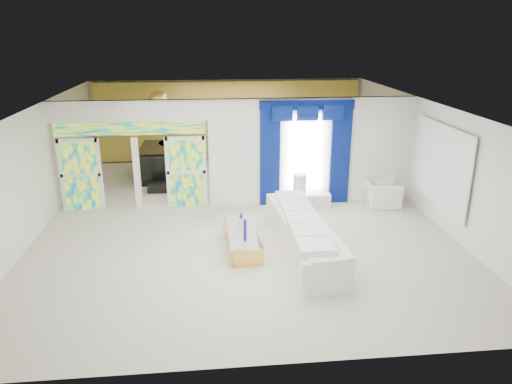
{
  "coord_description": "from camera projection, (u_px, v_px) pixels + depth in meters",
  "views": [
    {
      "loc": [
        -0.79,
        -11.89,
        4.79
      ],
      "look_at": [
        0.3,
        -1.2,
        1.1
      ],
      "focal_mm": 33.59,
      "sensor_mm": 36.0,
      "label": 1
    }
  ],
  "objects": [
    {
      "name": "table_lamp",
      "position": [
        300.0,
        184.0,
        13.3
      ],
      "size": [
        0.36,
        0.36,
        0.58
      ],
      "primitive_type": "cylinder",
      "color": "silver",
      "rests_on": "console_table"
    },
    {
      "name": "stained_panel_left",
      "position": [
        81.0,
        175.0,
        13.03
      ],
      "size": [
        0.95,
        0.04,
        2.0
      ],
      "primitive_type": "cube",
      "color": "#994C3F",
      "rests_on": "ground"
    },
    {
      "name": "decanters",
      "position": [
        242.0,
        224.0,
        11.05
      ],
      "size": [
        0.18,
        0.6,
        0.25
      ],
      "color": "silver",
      "rests_on": "coffee_table"
    },
    {
      "name": "window_pane",
      "position": [
        305.0,
        154.0,
        13.38
      ],
      "size": [
        1.0,
        0.02,
        2.3
      ],
      "primitive_type": "cube",
      "color": "white",
      "rests_on": "dividing_wall"
    },
    {
      "name": "dividing_header",
      "position": [
        129.0,
        111.0,
        12.61
      ],
      "size": [
        4.3,
        0.18,
        0.55
      ],
      "primitive_type": "cube",
      "color": "white",
      "rests_on": "dividing_wall"
    },
    {
      "name": "floor",
      "position": [
        240.0,
        217.0,
        12.82
      ],
      "size": [
        12.0,
        12.0,
        0.0
      ],
      "primitive_type": "plane",
      "color": "#B7AF9E",
      "rests_on": "ground"
    },
    {
      "name": "blue_drape_right",
      "position": [
        340.0,
        155.0,
        13.46
      ],
      "size": [
        0.55,
        0.1,
        2.8
      ],
      "primitive_type": "cube",
      "color": "#030B41",
      "rests_on": "ground"
    },
    {
      "name": "white_sofa",
      "position": [
        303.0,
        236.0,
        10.71
      ],
      "size": [
        1.19,
        3.97,
        0.74
      ],
      "primitive_type": "cube",
      "rotation": [
        0.0,
        0.0,
        0.09
      ],
      "color": "white",
      "rests_on": "ground"
    },
    {
      "name": "blue_pelmet",
      "position": [
        307.0,
        105.0,
        12.91
      ],
      "size": [
        2.6,
        0.12,
        0.25
      ],
      "primitive_type": "cube",
      "color": "#030B41",
      "rests_on": "dividing_wall"
    },
    {
      "name": "coffee_table",
      "position": [
        242.0,
        240.0,
        10.91
      ],
      "size": [
        0.79,
        1.92,
        0.42
      ],
      "primitive_type": "cube",
      "rotation": [
        0.0,
        0.0,
        0.09
      ],
      "color": "gold",
      "rests_on": "ground"
    },
    {
      "name": "armchair",
      "position": [
        381.0,
        193.0,
        13.61
      ],
      "size": [
        1.05,
        1.17,
        0.7
      ],
      "primitive_type": "imported",
      "rotation": [
        0.0,
        0.0,
        1.47
      ],
      "color": "white",
      "rests_on": "ground"
    },
    {
      "name": "stained_panel_right",
      "position": [
        186.0,
        172.0,
        13.3
      ],
      "size": [
        0.95,
        0.04,
        2.0
      ],
      "primitive_type": "cube",
      "color": "#994C3F",
      "rests_on": "ground"
    },
    {
      "name": "console_table",
      "position": [
        310.0,
        200.0,
        13.48
      ],
      "size": [
        1.15,
        0.38,
        0.38
      ],
      "primitive_type": "cube",
      "rotation": [
        0.0,
        0.0,
        0.02
      ],
      "color": "silver",
      "rests_on": "ground"
    },
    {
      "name": "wall_mirror",
      "position": [
        441.0,
        166.0,
        11.85
      ],
      "size": [
        0.04,
        2.7,
        1.9
      ],
      "primitive_type": "cube",
      "color": "white",
      "rests_on": "ground"
    },
    {
      "name": "dividing_wall",
      "position": [
        313.0,
        151.0,
        13.48
      ],
      "size": [
        5.7,
        0.18,
        3.0
      ],
      "primitive_type": "cube",
      "color": "white",
      "rests_on": "ground"
    },
    {
      "name": "chandelier",
      "position": [
        158.0,
        100.0,
        14.94
      ],
      "size": [
        0.6,
        0.6,
        0.6
      ],
      "primitive_type": "sphere",
      "color": "gold",
      "rests_on": "ceiling"
    },
    {
      "name": "tv_console",
      "position": [
        88.0,
        177.0,
        14.72
      ],
      "size": [
        0.67,
        0.62,
        0.88
      ],
      "primitive_type": "cube",
      "rotation": [
        0.0,
        0.0,
        0.12
      ],
      "color": "#A67953",
      "rests_on": "ground"
    },
    {
      "name": "gold_curtains",
      "position": [
        229.0,
        121.0,
        17.89
      ],
      "size": [
        9.7,
        0.12,
        2.9
      ],
      "primitive_type": "cube",
      "color": "gold",
      "rests_on": "ground"
    },
    {
      "name": "stained_transom",
      "position": [
        130.0,
        129.0,
        12.76
      ],
      "size": [
        4.0,
        0.05,
        0.35
      ],
      "primitive_type": "cube",
      "color": "#994C3F",
      "rests_on": "dividing_header"
    },
    {
      "name": "grand_piano",
      "position": [
        166.0,
        162.0,
        16.1
      ],
      "size": [
        1.61,
        2.1,
        1.06
      ],
      "primitive_type": "cube",
      "rotation": [
        0.0,
        0.0,
        -0.01
      ],
      "color": "black",
      "rests_on": "ground"
    },
    {
      "name": "blue_drape_left",
      "position": [
        270.0,
        157.0,
        13.27
      ],
      "size": [
        0.55,
        0.1,
        2.8
      ],
      "primitive_type": "cube",
      "color": "#030B41",
      "rests_on": "ground"
    },
    {
      "name": "piano_bench",
      "position": [
        162.0,
        187.0,
        14.72
      ],
      "size": [
        0.88,
        0.35,
        0.29
      ],
      "primitive_type": "cube",
      "rotation": [
        0.0,
        0.0,
        -0.01
      ],
      "color": "black",
      "rests_on": "ground"
    }
  ]
}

